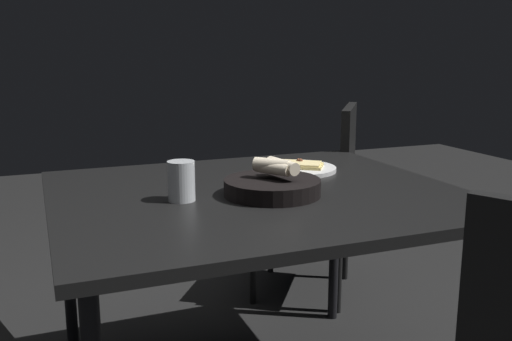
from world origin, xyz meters
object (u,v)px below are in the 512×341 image
bread_basket (273,185)px  chair_near (321,190)px  beer_glass (181,183)px  pizza_plate (297,168)px  dining_table (257,208)px

bread_basket → chair_near: 0.99m
beer_glass → bread_basket: bearing=81.2°
pizza_plate → beer_glass: (0.24, -0.47, 0.04)m
chair_near → pizza_plate: bearing=-36.4°
chair_near → bread_basket: bearing=-36.7°
pizza_plate → dining_table: bearing=-48.3°
dining_table → bread_basket: 0.11m
pizza_plate → bread_basket: bread_basket is taller
pizza_plate → chair_near: 0.65m
beer_glass → chair_near: 1.14m
beer_glass → chair_near: size_ratio=0.13×
beer_glass → chair_near: chair_near is taller
dining_table → bread_basket: size_ratio=4.24×
dining_table → bread_basket: bearing=16.7°
pizza_plate → bread_basket: bearing=-37.4°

